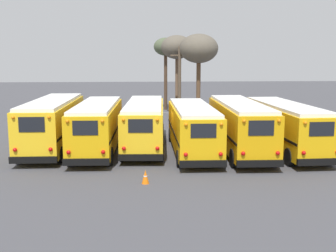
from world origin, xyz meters
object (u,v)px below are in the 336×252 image
object	(u,v)px
bare_tree_1	(199,50)
school_bus_2	(145,123)
bare_tree_0	(177,48)
school_bus_4	(239,125)
utility_pole	(180,82)
traffic_cone	(145,177)
school_bus_3	(192,127)
school_bus_1	(98,125)
school_bus_5	(285,125)
bare_tree_2	(166,49)
school_bus_0	(53,122)

from	to	relation	value
bare_tree_1	school_bus_2	bearing A→B (deg)	-112.68
bare_tree_0	school_bus_4	bearing A→B (deg)	-82.18
utility_pole	bare_tree_0	size ratio (longest dim) A/B	0.85
utility_pole	traffic_cone	world-z (taller)	utility_pole
school_bus_3	bare_tree_1	size ratio (longest dim) A/B	1.22
school_bus_1	school_bus_2	distance (m)	3.21
school_bus_5	utility_pole	bearing A→B (deg)	109.86
school_bus_3	utility_pole	xyz separation A→B (m)	(0.62, 14.95, 2.02)
school_bus_4	school_bus_3	bearing A→B (deg)	179.91
school_bus_1	bare_tree_2	distance (m)	23.26
school_bus_2	school_bus_5	bearing A→B (deg)	-10.57
bare_tree_0	bare_tree_2	distance (m)	4.96
bare_tree_0	bare_tree_2	bearing A→B (deg)	99.75
school_bus_2	bare_tree_1	bearing A→B (deg)	67.32
school_bus_5	traffic_cone	size ratio (longest dim) A/B	15.76
school_bus_5	traffic_cone	bearing A→B (deg)	-143.87
school_bus_3	bare_tree_0	xyz separation A→B (m)	(0.57, 17.62, 5.31)
school_bus_0	bare_tree_2	xyz separation A→B (m)	(8.72, 20.78, 5.21)
school_bus_2	utility_pole	size ratio (longest dim) A/B	1.49
traffic_cone	school_bus_0	bearing A→B (deg)	125.50
school_bus_0	utility_pole	world-z (taller)	utility_pole
school_bus_2	bare_tree_2	bearing A→B (deg)	82.52
school_bus_2	traffic_cone	bearing A→B (deg)	-90.58
bare_tree_1	utility_pole	bearing A→B (deg)	173.55
school_bus_4	bare_tree_0	xyz separation A→B (m)	(-2.42, 17.63, 5.20)
school_bus_1	school_bus_4	xyz separation A→B (m)	(8.98, -0.60, 0.04)
school_bus_0	utility_pole	distance (m)	16.45
school_bus_4	bare_tree_1	xyz separation A→B (m)	(-0.56, 14.75, 4.99)
bare_tree_2	school_bus_4	bearing A→B (deg)	-81.76
school_bus_0	school_bus_2	bearing A→B (deg)	0.17
school_bus_2	bare_tree_1	world-z (taller)	bare_tree_1
school_bus_1	bare_tree_1	world-z (taller)	bare_tree_1
school_bus_3	bare_tree_0	world-z (taller)	bare_tree_0
bare_tree_2	school_bus_2	bearing A→B (deg)	-97.48
school_bus_1	school_bus_3	xyz separation A→B (m)	(5.99, -0.60, -0.08)
school_bus_2	bare_tree_1	size ratio (longest dim) A/B	1.27
bare_tree_1	school_bus_3	bearing A→B (deg)	-99.38
school_bus_2	school_bus_1	bearing A→B (deg)	-158.95
school_bus_1	bare_tree_2	bearing A→B (deg)	75.37
utility_pole	bare_tree_2	distance (m)	8.31
school_bus_1	bare_tree_1	distance (m)	17.22
bare_tree_1	traffic_cone	size ratio (longest dim) A/B	12.39
school_bus_5	bare_tree_0	world-z (taller)	bare_tree_0
school_bus_1	school_bus_2	bearing A→B (deg)	21.05
school_bus_2	bare_tree_0	xyz separation A→B (m)	(3.57, 15.87, 5.28)
school_bus_4	school_bus_5	size ratio (longest dim) A/B	1.02
school_bus_3	traffic_cone	bearing A→B (deg)	-115.19
bare_tree_2	traffic_cone	distance (m)	29.94
school_bus_5	bare_tree_2	xyz separation A→B (m)	(-6.26, 22.44, 5.30)
school_bus_0	traffic_cone	bearing A→B (deg)	-54.50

